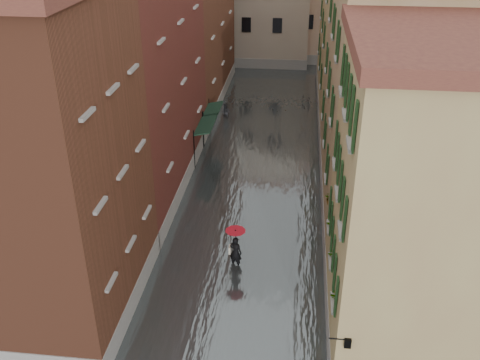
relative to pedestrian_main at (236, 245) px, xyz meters
The scene contains 14 objects.
ground 1.86m from the pedestrian_main, 83.13° to the right, with size 120.00×120.00×0.00m, color #5F5F62.
floodwater 11.69m from the pedestrian_main, 89.19° to the left, with size 10.00×60.00×0.20m, color #4B5153.
building_left_near 9.25m from the pedestrian_main, 153.77° to the right, with size 6.00×8.00×13.00m, color brown.
building_left_mid 11.40m from the pedestrian_main, 131.85° to the left, with size 6.00×14.00×12.50m, color #5A221C.
building_left_far 24.33m from the pedestrian_main, 106.80° to the left, with size 6.00×16.00×14.00m, color brown.
building_right_near 9.11m from the pedestrian_main, 25.17° to the right, with size 6.00×8.00×11.50m, color #A38154.
building_right_mid 11.71m from the pedestrian_main, 46.81° to the left, with size 6.00×14.00×13.00m, color tan.
building_right_far 24.16m from the pedestrian_main, 72.43° to the left, with size 6.00×16.00×11.50m, color #A38154.
awning_near 11.87m from the pedestrian_main, 106.32° to the left, with size 1.09×3.42×2.80m.
awning_far 14.57m from the pedestrian_main, 103.24° to the left, with size 1.09×2.73×2.80m.
wall_lantern 8.81m from the pedestrian_main, 58.61° to the right, with size 0.71×0.22×0.35m.
window_planters 5.25m from the pedestrian_main, 25.14° to the right, with size 0.59×7.80×0.84m.
pedestrian_main is the anchor object (origin of this frame).
pedestrian_far 18.52m from the pedestrian_main, 99.25° to the left, with size 0.69×0.54×1.43m, color black.
Camera 1 is at (2.36, -18.91, 15.63)m, focal length 40.00 mm.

